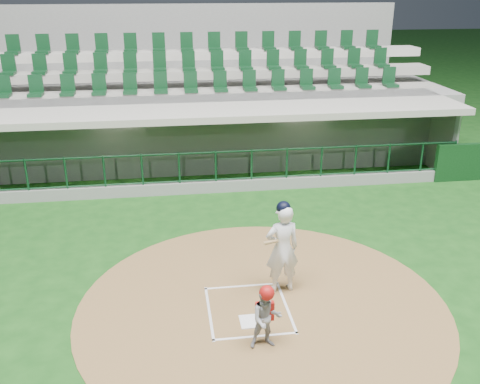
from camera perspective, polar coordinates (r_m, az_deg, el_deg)
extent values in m
plane|color=#124012|center=(10.78, 0.63, -11.60)|extent=(120.00, 120.00, 0.00)
cylinder|color=brown|center=(10.66, 2.43, -12.02)|extent=(7.20, 7.20, 0.01)
cube|color=white|center=(10.20, 1.24, -13.63)|extent=(0.43, 0.43, 0.02)
cube|color=silver|center=(10.46, -3.28, -12.71)|extent=(0.05, 1.80, 0.01)
cube|color=white|center=(10.65, 4.96, -12.05)|extent=(0.05, 1.80, 0.01)
cube|color=white|center=(11.23, 0.20, -10.01)|extent=(1.55, 0.05, 0.01)
cube|color=white|center=(9.84, 1.67, -15.14)|extent=(1.55, 0.05, 0.01)
cube|color=slate|center=(17.70, -3.02, 0.17)|extent=(15.00, 3.00, 0.10)
cube|color=slate|center=(18.77, -3.56, 5.92)|extent=(15.00, 0.20, 2.70)
cube|color=beige|center=(18.58, -3.54, 6.57)|extent=(13.50, 0.04, 0.90)
cube|color=gray|center=(19.34, 19.70, 5.16)|extent=(0.20, 3.00, 2.70)
cube|color=#9C998D|center=(16.62, -3.14, 9.04)|extent=(15.40, 3.50, 0.20)
cube|color=gray|center=(16.00, -2.57, 0.49)|extent=(15.00, 0.15, 0.40)
cube|color=black|center=(15.51, -2.66, 5.93)|extent=(15.00, 0.01, 0.95)
cube|color=brown|center=(18.58, -3.34, 2.13)|extent=(12.75, 0.40, 0.45)
cube|color=white|center=(16.92, -13.48, 8.25)|extent=(1.30, 0.35, 0.04)
cube|color=white|center=(17.40, 6.81, 9.05)|extent=(1.30, 0.35, 0.04)
cube|color=black|center=(18.22, 22.67, 2.96)|extent=(1.80, 0.18, 1.20)
imported|color=#A7121B|center=(18.16, -16.24, 2.72)|extent=(1.18, 0.95, 1.60)
imported|color=#A41C11|center=(17.91, -6.56, 3.44)|extent=(1.10, 0.73, 1.74)
imported|color=#9F1116|center=(18.32, 3.46, 3.86)|extent=(0.86, 0.61, 1.68)
imported|color=#B01218|center=(19.33, 13.78, 4.49)|extent=(1.77, 0.72, 1.85)
cube|color=gray|center=(20.28, -3.96, 7.98)|extent=(17.00, 6.50, 2.50)
cube|color=gray|center=(18.57, -3.70, 10.36)|extent=(16.60, 0.95, 0.30)
cube|color=gray|center=(19.41, -3.97, 12.49)|extent=(16.60, 0.95, 0.30)
cube|color=#B0AA9F|center=(20.27, -4.22, 14.44)|extent=(16.60, 0.95, 0.30)
cube|color=slate|center=(23.31, -4.69, 13.18)|extent=(17.00, 0.25, 5.05)
imported|color=white|center=(10.70, 4.52, -6.05)|extent=(0.73, 0.52, 1.88)
sphere|color=black|center=(10.32, 4.67, -1.72)|extent=(0.28, 0.28, 0.28)
cylinder|color=tan|center=(10.30, 3.50, -5.32)|extent=(0.58, 0.79, 0.39)
imported|color=#96979C|center=(9.32, 2.82, -13.34)|extent=(0.55, 0.44, 1.12)
sphere|color=#AD1412|center=(9.04, 2.88, -10.70)|extent=(0.26, 0.26, 0.26)
cube|color=#B51713|center=(9.41, 2.65, -12.58)|extent=(0.32, 0.10, 0.35)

